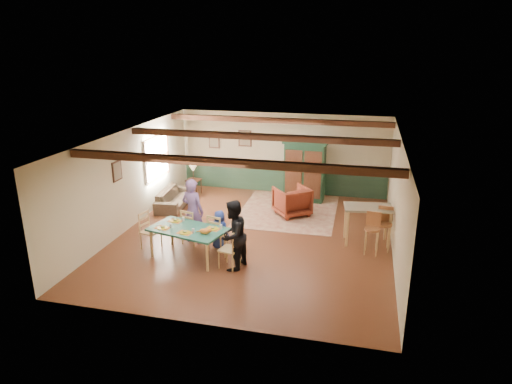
% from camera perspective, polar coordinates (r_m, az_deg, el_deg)
% --- Properties ---
extents(floor, '(8.00, 8.00, 0.00)m').
position_cam_1_polar(floor, '(12.06, -0.24, -5.69)').
color(floor, '#502516').
rests_on(floor, ground).
extents(wall_back, '(7.00, 0.02, 2.70)m').
position_cam_1_polar(wall_back, '(15.35, 3.36, 4.85)').
color(wall_back, beige).
rests_on(wall_back, floor).
extents(wall_left, '(0.02, 8.00, 2.70)m').
position_cam_1_polar(wall_left, '(12.84, -15.59, 1.54)').
color(wall_left, beige).
rests_on(wall_left, floor).
extents(wall_right, '(0.02, 8.00, 2.70)m').
position_cam_1_polar(wall_right, '(11.30, 17.25, -0.86)').
color(wall_right, beige).
rests_on(wall_right, floor).
extents(ceiling, '(7.00, 8.00, 0.02)m').
position_cam_1_polar(ceiling, '(11.24, -0.26, 7.00)').
color(ceiling, silver).
rests_on(ceiling, wall_back).
extents(wainscot_back, '(6.95, 0.03, 0.90)m').
position_cam_1_polar(wainscot_back, '(15.57, 3.28, 1.61)').
color(wainscot_back, '#1F3A29').
rests_on(wainscot_back, floor).
extents(ceiling_beam_front, '(6.95, 0.16, 0.16)m').
position_cam_1_polar(ceiling_beam_front, '(9.10, -3.75, 3.71)').
color(ceiling_beam_front, '#331A0E').
rests_on(ceiling_beam_front, ceiling).
extents(ceiling_beam_mid, '(6.95, 0.16, 0.16)m').
position_cam_1_polar(ceiling_beam_mid, '(11.64, 0.22, 6.93)').
color(ceiling_beam_mid, '#331A0E').
rests_on(ceiling_beam_mid, ceiling).
extents(ceiling_beam_back, '(6.95, 0.16, 0.16)m').
position_cam_1_polar(ceiling_beam_back, '(14.14, 2.70, 8.92)').
color(ceiling_beam_back, '#331A0E').
rests_on(ceiling_beam_back, ceiling).
extents(window_left, '(0.06, 1.60, 1.30)m').
position_cam_1_polar(window_left, '(14.23, -12.29, 4.22)').
color(window_left, white).
rests_on(window_left, wall_left).
extents(picture_left_wall, '(0.04, 0.42, 0.52)m').
position_cam_1_polar(picture_left_wall, '(12.22, -16.97, 2.54)').
color(picture_left_wall, tan).
rests_on(picture_left_wall, wall_left).
extents(picture_back_a, '(0.45, 0.04, 0.55)m').
position_cam_1_polar(picture_back_a, '(15.51, -1.39, 6.71)').
color(picture_back_a, tan).
rests_on(picture_back_a, wall_back).
extents(picture_back_b, '(0.38, 0.04, 0.48)m').
position_cam_1_polar(picture_back_b, '(15.85, -5.26, 6.34)').
color(picture_back_b, tan).
rests_on(picture_back_b, wall_back).
extents(dining_table, '(1.94, 1.36, 0.73)m').
position_cam_1_polar(dining_table, '(10.97, -8.45, -6.32)').
color(dining_table, '#1B5848').
rests_on(dining_table, floor).
extents(dining_chair_far_left, '(0.50, 0.51, 0.93)m').
position_cam_1_polar(dining_chair_far_left, '(11.67, -8.05, -4.25)').
color(dining_chair_far_left, tan).
rests_on(dining_chair_far_left, floor).
extents(dining_chair_far_right, '(0.50, 0.51, 0.93)m').
position_cam_1_polar(dining_chair_far_right, '(11.26, -4.77, -4.97)').
color(dining_chair_far_right, tan).
rests_on(dining_chair_far_right, floor).
extents(dining_chair_end_left, '(0.51, 0.50, 0.93)m').
position_cam_1_polar(dining_chair_end_left, '(11.58, -13.04, -4.73)').
color(dining_chair_end_left, tan).
rests_on(dining_chair_end_left, floor).
extents(dining_chair_end_right, '(0.51, 0.50, 0.93)m').
position_cam_1_polar(dining_chair_end_right, '(10.36, -3.35, -7.06)').
color(dining_chair_end_right, tan).
rests_on(dining_chair_end_right, floor).
extents(person_man, '(0.69, 0.54, 1.69)m').
position_cam_1_polar(person_man, '(11.59, -7.91, -2.38)').
color(person_man, '#755491').
rests_on(person_man, floor).
extents(person_woman, '(0.78, 0.90, 1.61)m').
position_cam_1_polar(person_woman, '(10.18, -2.90, -5.43)').
color(person_woman, black).
rests_on(person_woman, floor).
extents(person_child, '(0.54, 0.42, 0.98)m').
position_cam_1_polar(person_child, '(11.31, -4.56, -4.70)').
color(person_child, navy).
rests_on(person_child, floor).
extents(cat, '(0.37, 0.21, 0.18)m').
position_cam_1_polar(cat, '(10.43, -6.45, -4.83)').
color(cat, orange).
rests_on(cat, dining_table).
extents(place_setting_near_left, '(0.45, 0.38, 0.11)m').
position_cam_1_polar(place_setting_near_left, '(10.93, -11.60, -4.19)').
color(place_setting_near_left, gold).
rests_on(place_setting_near_left, dining_table).
extents(place_setting_near_center, '(0.45, 0.38, 0.11)m').
position_cam_1_polar(place_setting_near_center, '(10.57, -8.88, -4.82)').
color(place_setting_near_center, gold).
rests_on(place_setting_near_center, dining_table).
extents(place_setting_far_left, '(0.45, 0.38, 0.11)m').
position_cam_1_polar(place_setting_far_left, '(11.29, -10.07, -3.37)').
color(place_setting_far_left, gold).
rests_on(place_setting_far_left, dining_table).
extents(place_setting_far_right, '(0.45, 0.38, 0.11)m').
position_cam_1_polar(place_setting_far_right, '(10.71, -5.44, -4.37)').
color(place_setting_far_right, gold).
rests_on(place_setting_far_right, dining_table).
extents(area_rug, '(2.88, 3.41, 0.01)m').
position_cam_1_polar(area_rug, '(13.94, 4.06, -2.34)').
color(area_rug, '#C7B690').
rests_on(area_rug, floor).
extents(armoire, '(1.43, 0.66, 1.97)m').
position_cam_1_polar(armoire, '(14.63, 6.10, 2.62)').
color(armoire, black).
rests_on(armoire, floor).
extents(armchair, '(1.30, 1.30, 0.86)m').
position_cam_1_polar(armchair, '(13.50, 4.52, -1.13)').
color(armchair, '#48150E').
rests_on(armchair, floor).
extents(sofa, '(0.91, 1.93, 0.55)m').
position_cam_1_polar(sofa, '(14.46, -10.16, -0.70)').
color(sofa, '#3E3327').
rests_on(sofa, floor).
extents(end_table, '(0.48, 0.48, 0.53)m').
position_cam_1_polar(end_table, '(15.46, -7.77, 0.63)').
color(end_table, '#331A0E').
rests_on(end_table, floor).
extents(table_lamp, '(0.30, 0.30, 0.49)m').
position_cam_1_polar(table_lamp, '(15.32, -7.85, 2.45)').
color(table_lamp, beige).
rests_on(table_lamp, end_table).
extents(counter_table, '(1.26, 0.83, 0.99)m').
position_cam_1_polar(counter_table, '(11.89, 13.70, -4.01)').
color(counter_table, '#B0A689').
rests_on(counter_table, floor).
extents(bar_stool_left, '(0.40, 0.43, 1.03)m').
position_cam_1_polar(bar_stool_left, '(11.32, 14.30, -5.09)').
color(bar_stool_left, '#A56840').
rests_on(bar_stool_left, floor).
extents(bar_stool_right, '(0.41, 0.45, 1.07)m').
position_cam_1_polar(bar_stool_right, '(11.62, 15.69, -4.48)').
color(bar_stool_right, '#A56840').
rests_on(bar_stool_right, floor).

